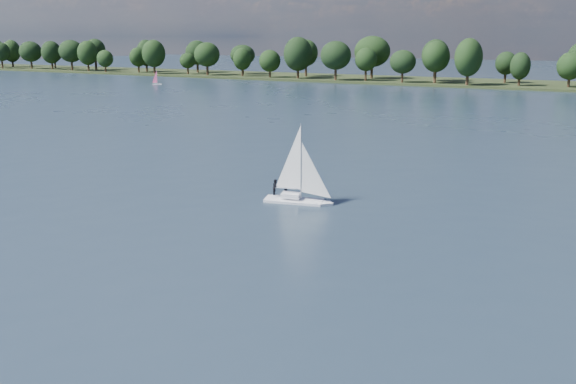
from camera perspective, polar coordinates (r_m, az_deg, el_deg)
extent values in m
plane|color=#233342|center=(119.11, 11.48, 5.75)|extent=(700.00, 700.00, 0.00)
cube|color=black|center=(227.88, 20.33, 8.85)|extent=(660.00, 40.00, 1.50)
cube|color=white|center=(62.78, 0.66, -0.96)|extent=(6.45, 3.04, 0.73)
cube|color=white|center=(62.60, 0.66, -0.31)|extent=(2.02, 1.47, 0.46)
cylinder|color=#ACADB3|center=(61.86, 0.67, 2.78)|extent=(0.11, 0.11, 7.32)
imported|color=black|center=(63.49, -0.18, 0.45)|extent=(0.50, 0.64, 1.58)
imported|color=black|center=(63.46, -1.11, 0.45)|extent=(0.79, 0.90, 1.58)
cube|color=silver|center=(224.51, -11.54, 9.35)|extent=(3.43, 2.55, 0.52)
cylinder|color=silver|center=(224.34, -11.57, 10.01)|extent=(0.09, 0.09, 4.58)
cube|color=slate|center=(299.30, -17.23, 10.04)|extent=(4.37, 2.94, 0.50)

